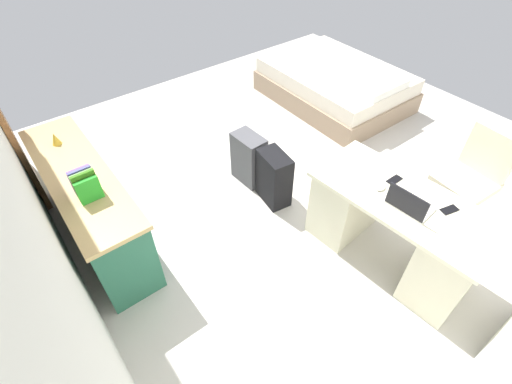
{
  "coord_description": "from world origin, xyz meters",
  "views": [
    {
      "loc": [
        -2.09,
        2.32,
        2.76
      ],
      "look_at": [
        -0.32,
        0.96,
        0.6
      ],
      "focal_mm": 26.05,
      "sensor_mm": 36.0,
      "label": 1
    }
  ],
  "objects_px": {
    "office_chair": "(467,184)",
    "computer_mouse": "(381,187)",
    "desk": "(394,228)",
    "suitcase_spare_grey": "(249,159)",
    "bed": "(335,85)",
    "laptop": "(409,204)",
    "cell_phone_near_laptop": "(449,210)",
    "cell_phone_by_mouse": "(394,180)",
    "suitcase_black": "(274,178)",
    "figurine_small": "(55,139)",
    "credenza": "(91,206)"
  },
  "relations": [
    {
      "from": "bed",
      "to": "cell_phone_near_laptop",
      "type": "height_order",
      "value": "cell_phone_near_laptop"
    },
    {
      "from": "computer_mouse",
      "to": "bed",
      "type": "bearing_deg",
      "value": -45.05
    },
    {
      "from": "cell_phone_by_mouse",
      "to": "figurine_small",
      "type": "height_order",
      "value": "figurine_small"
    },
    {
      "from": "computer_mouse",
      "to": "cell_phone_by_mouse",
      "type": "distance_m",
      "value": 0.17
    },
    {
      "from": "laptop",
      "to": "computer_mouse",
      "type": "xyz_separation_m",
      "value": [
        0.26,
        -0.02,
        -0.03
      ]
    },
    {
      "from": "office_chair",
      "to": "cell_phone_near_laptop",
      "type": "height_order",
      "value": "office_chair"
    },
    {
      "from": "figurine_small",
      "to": "suitcase_spare_grey",
      "type": "bearing_deg",
      "value": -114.13
    },
    {
      "from": "suitcase_spare_grey",
      "to": "cell_phone_by_mouse",
      "type": "bearing_deg",
      "value": -165.4
    },
    {
      "from": "credenza",
      "to": "computer_mouse",
      "type": "bearing_deg",
      "value": -131.06
    },
    {
      "from": "desk",
      "to": "cell_phone_by_mouse",
      "type": "bearing_deg",
      "value": -28.51
    },
    {
      "from": "cell_phone_near_laptop",
      "to": "cell_phone_by_mouse",
      "type": "xyz_separation_m",
      "value": [
        0.46,
        0.05,
        0.0
      ]
    },
    {
      "from": "suitcase_spare_grey",
      "to": "computer_mouse",
      "type": "xyz_separation_m",
      "value": [
        -1.39,
        -0.27,
        0.47
      ]
    },
    {
      "from": "desk",
      "to": "cell_phone_near_laptop",
      "type": "distance_m",
      "value": 0.48
    },
    {
      "from": "office_chair",
      "to": "credenza",
      "type": "bearing_deg",
      "value": 56.61
    },
    {
      "from": "bed",
      "to": "cell_phone_near_laptop",
      "type": "bearing_deg",
      "value": 149.19
    },
    {
      "from": "desk",
      "to": "suitcase_spare_grey",
      "type": "bearing_deg",
      "value": 12.05
    },
    {
      "from": "figurine_small",
      "to": "suitcase_black",
      "type": "bearing_deg",
      "value": -124.87
    },
    {
      "from": "laptop",
      "to": "figurine_small",
      "type": "xyz_separation_m",
      "value": [
        2.37,
        1.84,
        0.05
      ]
    },
    {
      "from": "laptop",
      "to": "figurine_small",
      "type": "bearing_deg",
      "value": 37.81
    },
    {
      "from": "desk",
      "to": "suitcase_spare_grey",
      "type": "height_order",
      "value": "desk"
    },
    {
      "from": "office_chair",
      "to": "suitcase_black",
      "type": "height_order",
      "value": "office_chair"
    },
    {
      "from": "desk",
      "to": "office_chair",
      "type": "height_order",
      "value": "office_chair"
    },
    {
      "from": "suitcase_black",
      "to": "laptop",
      "type": "distance_m",
      "value": 1.37
    },
    {
      "from": "credenza",
      "to": "cell_phone_near_laptop",
      "type": "bearing_deg",
      "value": -135.09
    },
    {
      "from": "cell_phone_by_mouse",
      "to": "computer_mouse",
      "type": "bearing_deg",
      "value": 88.86
    },
    {
      "from": "suitcase_black",
      "to": "suitcase_spare_grey",
      "type": "relative_size",
      "value": 1.01
    },
    {
      "from": "laptop",
      "to": "cell_phone_near_laptop",
      "type": "distance_m",
      "value": 0.32
    },
    {
      "from": "computer_mouse",
      "to": "cell_phone_by_mouse",
      "type": "xyz_separation_m",
      "value": [
        -0.0,
        -0.17,
        -0.01
      ]
    },
    {
      "from": "office_chair",
      "to": "computer_mouse",
      "type": "distance_m",
      "value": 1.1
    },
    {
      "from": "desk",
      "to": "suitcase_black",
      "type": "bearing_deg",
      "value": 15.43
    },
    {
      "from": "credenza",
      "to": "laptop",
      "type": "xyz_separation_m",
      "value": [
        -1.88,
        -1.83,
        0.4
      ]
    },
    {
      "from": "suitcase_black",
      "to": "office_chair",
      "type": "bearing_deg",
      "value": -126.99
    },
    {
      "from": "laptop",
      "to": "figurine_small",
      "type": "distance_m",
      "value": 2.99
    },
    {
      "from": "laptop",
      "to": "credenza",
      "type": "bearing_deg",
      "value": 44.34
    },
    {
      "from": "suitcase_black",
      "to": "figurine_small",
      "type": "xyz_separation_m",
      "value": [
        1.11,
        1.6,
        0.55
      ]
    },
    {
      "from": "credenza",
      "to": "suitcase_black",
      "type": "height_order",
      "value": "credenza"
    },
    {
      "from": "desk",
      "to": "bed",
      "type": "xyz_separation_m",
      "value": [
        2.19,
        -1.63,
        -0.14
      ]
    },
    {
      "from": "suitcase_spare_grey",
      "to": "figurine_small",
      "type": "bearing_deg",
      "value": 63.13
    },
    {
      "from": "suitcase_spare_grey",
      "to": "cell_phone_near_laptop",
      "type": "distance_m",
      "value": 1.97
    },
    {
      "from": "figurine_small",
      "to": "bed",
      "type": "bearing_deg",
      "value": -91.56
    },
    {
      "from": "credenza",
      "to": "laptop",
      "type": "distance_m",
      "value": 2.65
    },
    {
      "from": "laptop",
      "to": "desk",
      "type": "bearing_deg",
      "value": -48.62
    },
    {
      "from": "suitcase_black",
      "to": "computer_mouse",
      "type": "bearing_deg",
      "value": -157.54
    },
    {
      "from": "cell_phone_by_mouse",
      "to": "suitcase_black",
      "type": "bearing_deg",
      "value": 23.54
    },
    {
      "from": "laptop",
      "to": "cell_phone_by_mouse",
      "type": "bearing_deg",
      "value": -35.62
    },
    {
      "from": "office_chair",
      "to": "figurine_small",
      "type": "relative_size",
      "value": 8.55
    },
    {
      "from": "laptop",
      "to": "computer_mouse",
      "type": "bearing_deg",
      "value": -4.13
    },
    {
      "from": "cell_phone_by_mouse",
      "to": "figurine_small",
      "type": "relative_size",
      "value": 1.24
    },
    {
      "from": "suitcase_black",
      "to": "cell_phone_by_mouse",
      "type": "height_order",
      "value": "cell_phone_by_mouse"
    },
    {
      "from": "suitcase_spare_grey",
      "to": "bed",
      "type": "bearing_deg",
      "value": -75.39
    }
  ]
}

